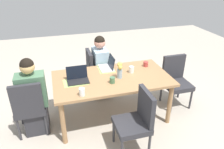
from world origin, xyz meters
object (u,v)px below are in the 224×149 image
at_px(chair_head_right_left_mid, 29,105).
at_px(coffee_mug_near_left, 112,80).
at_px(chair_far_right_near, 137,119).
at_px(chair_near_left_near, 96,71).
at_px(dining_table, 112,82).
at_px(coffee_mug_near_right, 146,64).
at_px(person_near_left_near, 100,70).
at_px(person_head_right_left_mid, 34,100).
at_px(chair_head_left_left_far, 176,79).
at_px(laptop_head_right_left_mid, 78,78).
at_px(flower_vase, 120,70).
at_px(coffee_mug_centre_left, 82,92).
at_px(laptop_near_left_near, 108,66).
at_px(coffee_mug_centre_right, 131,70).

bearing_deg(chair_head_right_left_mid, coffee_mug_near_left, 175.10).
bearing_deg(chair_far_right_near, chair_near_left_near, -82.16).
distance_m(dining_table, coffee_mug_near_right, 0.72).
bearing_deg(person_near_left_near, coffee_mug_near_right, 144.37).
bearing_deg(person_head_right_left_mid, chair_head_left_left_far, -178.20).
bearing_deg(chair_near_left_near, laptop_head_right_left_mid, 60.20).
bearing_deg(person_near_left_near, flower_vase, 99.47).
distance_m(chair_near_left_near, chair_head_left_left_far, 1.47).
bearing_deg(chair_head_right_left_mid, person_head_right_left_mid, -128.76).
bearing_deg(person_head_right_left_mid, chair_far_right_near, 149.18).
distance_m(person_head_right_left_mid, coffee_mug_centre_left, 0.82).
relative_size(person_near_left_near, coffee_mug_near_left, 12.85).
bearing_deg(laptop_head_right_left_mid, laptop_near_left_near, -151.28).
relative_size(chair_head_right_left_mid, coffee_mug_near_left, 9.68).
relative_size(dining_table, chair_head_right_left_mid, 2.01).
xyz_separation_m(laptop_near_left_near, coffee_mug_centre_right, (-0.33, 0.25, 0.01)).
bearing_deg(coffee_mug_centre_left, flower_vase, -151.84).
bearing_deg(chair_near_left_near, chair_head_right_left_mid, 36.27).
xyz_separation_m(coffee_mug_centre_left, coffee_mug_centre_right, (-0.88, -0.47, -0.00)).
relative_size(person_head_right_left_mid, chair_far_right_near, 1.33).
bearing_deg(person_near_left_near, chair_near_left_near, -38.76).
distance_m(chair_head_right_left_mid, coffee_mug_near_right, 1.97).
distance_m(flower_vase, coffee_mug_near_right, 0.63).
bearing_deg(coffee_mug_centre_right, coffee_mug_near_left, 32.21).
relative_size(chair_far_right_near, laptop_near_left_near, 2.81).
bearing_deg(coffee_mug_centre_right, person_head_right_left_mid, 2.55).
relative_size(dining_table, coffee_mug_centre_right, 17.02).
xyz_separation_m(chair_head_right_left_mid, coffee_mug_centre_right, (-1.61, -0.14, 0.29)).
bearing_deg(coffee_mug_near_right, chair_head_left_left_far, 164.26).
bearing_deg(chair_head_right_left_mid, flower_vase, -179.30).
bearing_deg(person_near_left_near, coffee_mug_near_left, 88.47).
height_order(person_head_right_left_mid, coffee_mug_near_right, person_head_right_left_mid).
bearing_deg(laptop_head_right_left_mid, person_head_right_left_mid, 1.83).
bearing_deg(chair_far_right_near, chair_head_right_left_mid, -27.32).
xyz_separation_m(person_near_left_near, laptop_near_left_near, (-0.04, 0.40, 0.26)).
xyz_separation_m(laptop_near_left_near, coffee_mug_near_left, (0.06, 0.50, 0.00)).
height_order(dining_table, flower_vase, flower_vase).
xyz_separation_m(chair_near_left_near, chair_far_right_near, (-0.22, 1.57, 0.00)).
bearing_deg(dining_table, laptop_head_right_left_mid, -3.36).
xyz_separation_m(chair_head_right_left_mid, chair_far_right_near, (-1.38, 0.71, 0.00)).
height_order(chair_near_left_near, chair_far_right_near, same).
distance_m(person_near_left_near, laptop_near_left_near, 0.48).
relative_size(flower_vase, laptop_near_left_near, 0.83).
bearing_deg(person_head_right_left_mid, flower_vase, 177.46).
bearing_deg(chair_head_left_left_far, coffee_mug_centre_left, 15.37).
distance_m(chair_head_right_left_mid, flower_vase, 1.42).
bearing_deg(dining_table, coffee_mug_near_left, 75.49).
height_order(dining_table, chair_head_left_left_far, chair_head_left_left_far).
bearing_deg(coffee_mug_near_left, person_near_left_near, -91.53).
height_order(chair_head_left_left_far, coffee_mug_centre_left, chair_head_left_left_far).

